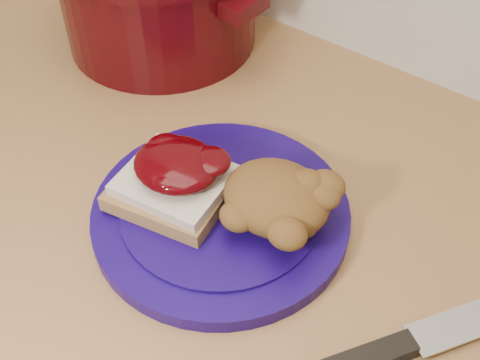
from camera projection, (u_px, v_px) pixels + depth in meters
The scene contains 4 objects.
plate at pixel (221, 214), 0.63m from camera, with size 0.27×0.27×0.02m, color #140551.
sandwich at pixel (174, 178), 0.61m from camera, with size 0.13×0.12×0.06m.
stuffing_mound at pixel (276, 198), 0.59m from camera, with size 0.11×0.09×0.05m, color brown.
chef_knife at pixel (396, 349), 0.52m from camera, with size 0.18×0.27×0.02m.
Camera 1 is at (0.25, 1.13, 1.39)m, focal length 45.00 mm.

